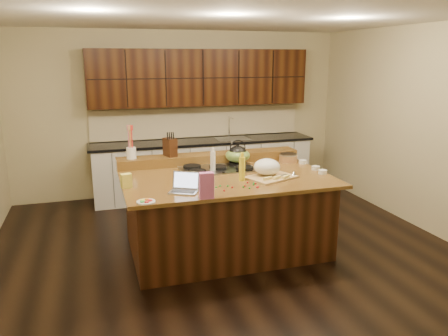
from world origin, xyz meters
name	(u,v)px	position (x,y,z in m)	size (l,w,h in m)	color
room	(225,140)	(0.00, 0.00, 1.35)	(5.52, 5.02, 2.72)	black
island	(225,212)	(0.00, 0.00, 0.46)	(2.40, 1.60, 0.92)	black
back_ledge	(209,158)	(0.00, 0.70, 0.98)	(2.40, 0.30, 0.12)	#301E0A
cooktop	(218,168)	(0.00, 0.30, 0.94)	(0.92, 0.52, 0.05)	gray
back_counter	(203,137)	(0.30, 2.23, 0.98)	(3.70, 0.66, 2.40)	silver
kettle	(238,154)	(0.30, 0.43, 1.07)	(0.24, 0.24, 0.22)	black
green_bowl	(238,155)	(0.30, 0.43, 1.05)	(0.31, 0.31, 0.17)	olive
laptop	(185,186)	(-0.58, -0.47, 0.97)	(0.35, 0.33, 0.20)	#B7B7BC
oil_bottle	(242,169)	(0.12, -0.26, 1.06)	(0.07, 0.07, 0.27)	yellow
vinegar_bottle	(213,162)	(-0.09, 0.21, 1.04)	(0.06, 0.06, 0.25)	silver
wooden_tray	(268,169)	(0.45, -0.21, 1.02)	(0.63, 0.55, 0.21)	tan
ramekin_a	(323,172)	(1.14, -0.26, 0.94)	(0.10, 0.10, 0.04)	white
ramekin_b	(303,162)	(1.15, 0.28, 0.94)	(0.10, 0.10, 0.04)	white
ramekin_c	(316,168)	(1.15, -0.06, 0.94)	(0.10, 0.10, 0.04)	white
strainer_bowl	(288,158)	(1.01, 0.43, 0.97)	(0.24, 0.24, 0.09)	#996B3F
kitchen_timer	(294,174)	(0.74, -0.29, 0.96)	(0.08, 0.08, 0.07)	silver
pink_bag	(206,186)	(-0.43, -0.76, 1.05)	(0.14, 0.07, 0.26)	#C55CA2
candy_plate	(146,202)	(-1.02, -0.71, 0.93)	(0.18, 0.18, 0.01)	white
package_box	(126,181)	(-1.15, -0.16, 1.00)	(0.11, 0.08, 0.15)	#EDE053
utensil_crock	(131,153)	(-1.01, 0.70, 1.11)	(0.12, 0.12, 0.14)	white
knife_block	(170,147)	(-0.52, 0.70, 1.16)	(0.12, 0.19, 0.23)	black
gumdrop_0	(258,187)	(0.19, -0.57, 0.93)	(0.02, 0.02, 0.02)	red
gumdrop_1	(228,186)	(-0.11, -0.44, 0.93)	(0.02, 0.02, 0.02)	#198C26
gumdrop_2	(232,187)	(-0.08, -0.51, 0.93)	(0.02, 0.02, 0.02)	red
gumdrop_3	(243,187)	(0.04, -0.53, 0.93)	(0.02, 0.02, 0.02)	#198C26
gumdrop_4	(224,190)	(-0.20, -0.59, 0.93)	(0.02, 0.02, 0.02)	red
gumdrop_5	(216,187)	(-0.24, -0.45, 0.93)	(0.02, 0.02, 0.02)	#198C26
gumdrop_6	(245,186)	(0.06, -0.50, 0.93)	(0.02, 0.02, 0.02)	red
gumdrop_7	(220,186)	(-0.19, -0.42, 0.93)	(0.02, 0.02, 0.02)	#198C26
gumdrop_8	(257,187)	(0.17, -0.58, 0.93)	(0.02, 0.02, 0.02)	red
gumdrop_9	(254,183)	(0.20, -0.42, 0.93)	(0.02, 0.02, 0.02)	#198C26
gumdrop_10	(255,184)	(0.20, -0.44, 0.93)	(0.02, 0.02, 0.02)	red
gumdrop_11	(254,184)	(0.17, -0.47, 0.93)	(0.02, 0.02, 0.02)	#198C26
gumdrop_12	(248,183)	(0.14, -0.39, 0.93)	(0.02, 0.02, 0.02)	red
gumdrop_13	(250,188)	(0.09, -0.59, 0.93)	(0.02, 0.02, 0.02)	#198C26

